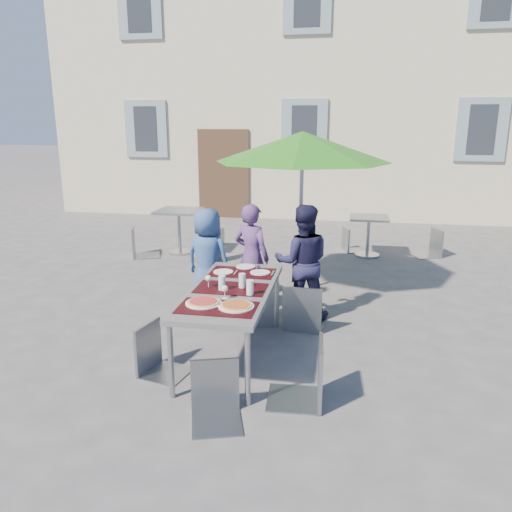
% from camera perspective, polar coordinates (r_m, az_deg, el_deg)
% --- Properties ---
extents(ground, '(90.00, 90.00, 0.00)m').
position_cam_1_polar(ground, '(5.48, -1.96, -10.48)').
color(ground, '#48484A').
rests_on(ground, ground).
extents(building, '(13.60, 8.20, 11.10)m').
position_cam_1_polar(building, '(16.55, 7.09, 23.57)').
color(building, '#BFB79A').
rests_on(building, ground).
extents(dining_table, '(0.80, 1.85, 0.76)m').
position_cam_1_polar(dining_table, '(5.03, -2.87, -4.30)').
color(dining_table, '#3F3F44').
rests_on(dining_table, ground).
extents(pizza_near_left, '(0.33, 0.33, 0.03)m').
position_cam_1_polar(pizza_near_left, '(4.60, -6.04, -5.28)').
color(pizza_near_left, white).
rests_on(pizza_near_left, dining_table).
extents(pizza_near_right, '(0.33, 0.33, 0.03)m').
position_cam_1_polar(pizza_near_right, '(4.50, -2.29, -5.68)').
color(pizza_near_right, white).
rests_on(pizza_near_right, dining_table).
extents(glassware, '(0.52, 0.40, 0.15)m').
position_cam_1_polar(glassware, '(4.90, -2.58, -3.20)').
color(glassware, silver).
rests_on(glassware, dining_table).
extents(place_settings, '(0.67, 0.47, 0.01)m').
position_cam_1_polar(place_settings, '(5.58, -1.46, -1.63)').
color(place_settings, white).
rests_on(place_settings, dining_table).
extents(child_0, '(0.74, 0.59, 1.31)m').
position_cam_1_polar(child_0, '(6.49, -5.51, -0.28)').
color(child_0, '#32538C').
rests_on(child_0, ground).
extents(child_1, '(0.59, 0.50, 1.38)m').
position_cam_1_polar(child_1, '(6.39, -0.50, -0.12)').
color(child_1, '#53346C').
rests_on(child_1, ground).
extents(child_2, '(0.74, 0.49, 1.42)m').
position_cam_1_polar(child_2, '(6.11, 5.32, -0.70)').
color(child_2, '#1A1A39').
rests_on(child_2, ground).
extents(chair_0, '(0.49, 0.49, 0.85)m').
position_cam_1_polar(chair_0, '(6.22, -4.90, -2.51)').
color(chair_0, gray).
rests_on(chair_0, ground).
extents(chair_1, '(0.55, 0.56, 1.05)m').
position_cam_1_polar(chair_1, '(5.89, 0.36, -2.14)').
color(chair_1, gray).
rests_on(chair_1, ground).
extents(chair_2, '(0.48, 0.49, 1.03)m').
position_cam_1_polar(chair_2, '(5.77, 5.49, -2.71)').
color(chair_2, gray).
rests_on(chair_2, ground).
extents(chair_3, '(0.50, 0.49, 0.93)m').
position_cam_1_polar(chair_3, '(4.87, -11.45, -7.18)').
color(chair_3, gray).
rests_on(chair_3, ground).
extents(chair_4, '(0.50, 0.49, 1.05)m').
position_cam_1_polar(chair_4, '(4.28, 6.04, -8.96)').
color(chair_4, gray).
rests_on(chair_4, ground).
extents(chair_5, '(0.50, 0.51, 0.91)m').
position_cam_1_polar(chair_5, '(4.09, -4.73, -11.63)').
color(chair_5, gray).
rests_on(chair_5, ground).
extents(patio_umbrella, '(2.41, 2.41, 2.25)m').
position_cam_1_polar(patio_umbrella, '(6.90, 5.32, 12.14)').
color(patio_umbrella, '#AFB3B7').
rests_on(patio_umbrella, ground).
extents(cafe_table_0, '(0.77, 0.77, 0.82)m').
position_cam_1_polar(cafe_table_0, '(9.27, -8.79, 3.84)').
color(cafe_table_0, '#AFB3B7').
rests_on(cafe_table_0, ground).
extents(bg_chair_l_0, '(0.61, 0.60, 1.05)m').
position_cam_1_polar(bg_chair_l_0, '(9.19, -13.27, 3.70)').
color(bg_chair_l_0, gray).
rests_on(bg_chair_l_0, ground).
extents(bg_chair_r_0, '(0.56, 0.55, 1.05)m').
position_cam_1_polar(bg_chair_r_0, '(8.72, -5.05, 3.46)').
color(bg_chair_r_0, gray).
rests_on(bg_chair_r_0, ground).
extents(cafe_table_1, '(0.68, 0.68, 0.73)m').
position_cam_1_polar(cafe_table_1, '(9.21, 12.73, 2.97)').
color(cafe_table_1, '#AFB3B7').
rests_on(cafe_table_1, ground).
extents(bg_chair_l_1, '(0.49, 0.48, 0.86)m').
position_cam_1_polar(bg_chair_l_1, '(9.52, 10.82, 3.48)').
color(bg_chair_l_1, '#939A9F').
rests_on(bg_chair_l_1, ground).
extents(bg_chair_r_1, '(0.54, 0.54, 0.95)m').
position_cam_1_polar(bg_chair_r_1, '(9.53, 19.55, 3.25)').
color(bg_chair_r_1, gray).
rests_on(bg_chair_r_1, ground).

